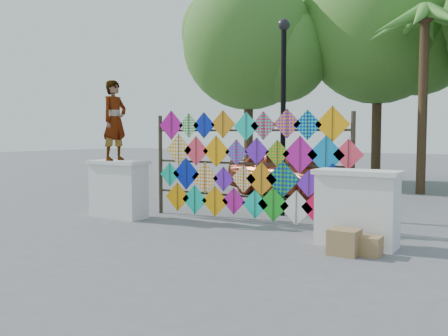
{
  "coord_description": "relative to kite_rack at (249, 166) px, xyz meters",
  "views": [
    {
      "loc": [
        5.18,
        -8.36,
        1.89
      ],
      "look_at": [
        -0.41,
        0.6,
        1.15
      ],
      "focal_mm": 40.0,
      "sensor_mm": 36.0,
      "label": 1
    }
  ],
  "objects": [
    {
      "name": "ground",
      "position": [
        -0.13,
        -0.72,
        -1.2
      ],
      "size": [
        80.0,
        80.0,
        0.0
      ],
      "primitive_type": "plane",
      "color": "slate",
      "rests_on": "ground"
    },
    {
      "name": "parapet_left",
      "position": [
        -2.83,
        -0.92,
        -0.55
      ],
      "size": [
        1.4,
        0.65,
        1.28
      ],
      "color": "white",
      "rests_on": "ground"
    },
    {
      "name": "parapet_right",
      "position": [
        2.57,
        -0.92,
        -0.55
      ],
      "size": [
        1.4,
        0.65,
        1.28
      ],
      "color": "white",
      "rests_on": "ground"
    },
    {
      "name": "kite_rack",
      "position": [
        0.0,
        0.0,
        0.0
      ],
      "size": [
        4.95,
        0.24,
        2.41
      ],
      "color": "#322A1B",
      "rests_on": "ground"
    },
    {
      "name": "tree_west",
      "position": [
        -4.53,
        8.31,
        4.18
      ],
      "size": [
        5.85,
        5.2,
        8.01
      ],
      "color": "#402C1B",
      "rests_on": "ground"
    },
    {
      "name": "tree_mid",
      "position": [
        -0.02,
        10.31,
        4.58
      ],
      "size": [
        6.3,
        5.6,
        8.61
      ],
      "color": "#402C1B",
      "rests_on": "ground"
    },
    {
      "name": "palm_tree",
      "position": [
        2.07,
        7.28,
        3.76
      ],
      "size": [
        3.62,
        3.62,
        5.83
      ],
      "color": "#402C1B",
      "rests_on": "ground"
    },
    {
      "name": "vendor_woman",
      "position": [
        -2.91,
        -0.92,
        0.98
      ],
      "size": [
        0.45,
        0.67,
        1.78
      ],
      "primitive_type": "imported",
      "rotation": [
        0.0,
        0.0,
        1.53
      ],
      "color": "#99999E",
      "rests_on": "parapet_left"
    },
    {
      "name": "sedan",
      "position": [
        -1.16,
        4.59,
        -0.46
      ],
      "size": [
        4.62,
        3.02,
        1.46
      ],
      "primitive_type": "imported",
      "rotation": [
        0.0,
        0.0,
        1.24
      ],
      "color": "maroon",
      "rests_on": "ground"
    },
    {
      "name": "lamppost",
      "position": [
        0.17,
        1.28,
        1.5
      ],
      "size": [
        0.28,
        0.28,
        4.46
      ],
      "color": "black",
      "rests_on": "ground"
    },
    {
      "name": "cardboard_box_near",
      "position": [
        2.59,
        -1.6,
        -1.0
      ],
      "size": [
        0.45,
        0.4,
        0.4
      ],
      "primitive_type": "cube",
      "color": "#A87B51",
      "rests_on": "ground"
    },
    {
      "name": "cardboard_box_far",
      "position": [
        2.94,
        -1.45,
        -1.05
      ],
      "size": [
        0.36,
        0.33,
        0.3
      ],
      "primitive_type": "cube",
      "color": "#A87B51",
      "rests_on": "ground"
    }
  ]
}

